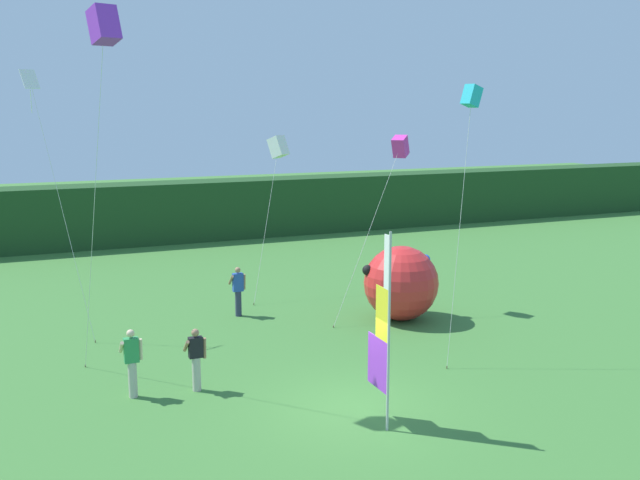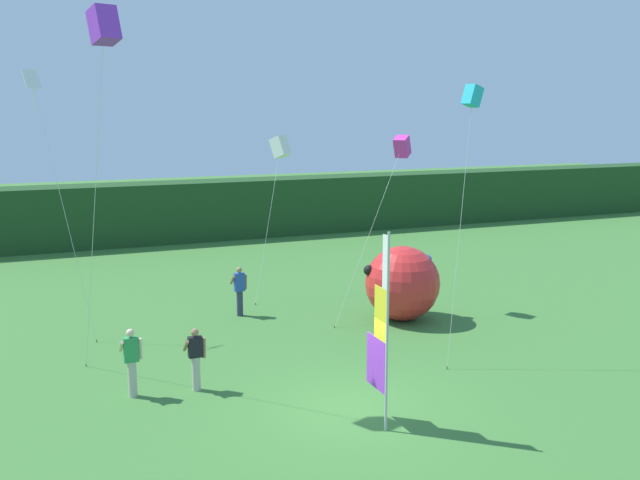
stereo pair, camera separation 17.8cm
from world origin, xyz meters
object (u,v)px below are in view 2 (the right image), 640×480
at_px(person_far_left, 240,290).
at_px(kite_magenta_box_4, 402,147).
at_px(person_near_banner, 196,357).
at_px(inflatable_balloon, 402,283).
at_px(kite_white_diamond_2, 37,102).
at_px(kite_cyan_box_3, 472,98).
at_px(person_mid_field, 131,361).
at_px(kite_white_box_0, 280,147).
at_px(kite_purple_box_1, 104,26).
at_px(banner_flag, 381,334).

xyz_separation_m(person_far_left, kite_magenta_box_4, (5.79, -0.95, 4.89)).
xyz_separation_m(person_near_banner, inflatable_balloon, (7.94, 3.57, 0.40)).
relative_size(kite_white_diamond_2, kite_cyan_box_3, 1.06).
height_order(person_mid_field, kite_white_diamond_2, kite_white_diamond_2).
bearing_deg(person_near_banner, person_mid_field, 173.25).
height_order(person_near_banner, kite_white_box_0, kite_white_box_0).
xyz_separation_m(inflatable_balloon, kite_white_box_0, (-2.32, 5.98, 4.37)).
relative_size(person_near_banner, person_far_left, 0.95).
relative_size(person_near_banner, kite_purple_box_1, 0.17).
xyz_separation_m(person_mid_field, kite_magenta_box_4, (10.25, 4.97, 4.87)).
bearing_deg(banner_flag, kite_cyan_box_3, 38.36).
height_order(person_mid_field, kite_magenta_box_4, kite_magenta_box_4).
xyz_separation_m(person_near_banner, kite_magenta_box_4, (8.67, 5.16, 4.94)).
relative_size(person_near_banner, kite_white_diamond_2, 0.20).
height_order(kite_white_box_0, kite_purple_box_1, kite_purple_box_1).
distance_m(person_mid_field, kite_purple_box_1, 8.16).
distance_m(banner_flag, person_mid_field, 6.46).
distance_m(banner_flag, kite_magenta_box_4, 10.86).
bearing_deg(person_mid_field, inflatable_balloon, 19.57).
xyz_separation_m(person_far_left, kite_cyan_box_3, (5.21, -6.10, 6.54)).
relative_size(person_far_left, kite_magenta_box_4, 0.28).
height_order(inflatable_balloon, kite_white_box_0, kite_white_box_0).
distance_m(kite_white_box_0, kite_cyan_box_3, 10.03).
relative_size(person_near_banner, inflatable_balloon, 0.63).
distance_m(kite_purple_box_1, kite_cyan_box_3, 10.02).
xyz_separation_m(person_far_left, kite_purple_box_1, (-4.65, -5.39, 8.16)).
bearing_deg(banner_flag, person_near_banner, 133.45).
bearing_deg(person_far_left, kite_magenta_box_4, -9.37).
relative_size(kite_white_box_0, kite_white_diamond_2, 0.73).
height_order(banner_flag, person_near_banner, banner_flag).
height_order(banner_flag, kite_purple_box_1, kite_purple_box_1).
bearing_deg(kite_magenta_box_4, person_far_left, 170.63).
bearing_deg(kite_cyan_box_3, kite_purple_box_1, 175.85).
distance_m(person_mid_field, kite_magenta_box_4, 12.39).
height_order(person_far_left, kite_white_box_0, kite_white_box_0).
height_order(inflatable_balloon, kite_cyan_box_3, kite_cyan_box_3).
xyz_separation_m(kite_white_diamond_2, kite_magenta_box_4, (11.95, -1.61, -1.55)).
bearing_deg(person_near_banner, banner_flag, -46.55).
distance_m(person_near_banner, kite_white_box_0, 12.07).
bearing_deg(kite_cyan_box_3, person_far_left, 130.49).
bearing_deg(kite_purple_box_1, person_mid_field, -70.80).
height_order(banner_flag, kite_white_box_0, kite_white_box_0).
xyz_separation_m(banner_flag, kite_white_diamond_2, (-6.74, 10.42, 5.18)).
bearing_deg(person_mid_field, kite_white_box_0, 52.44).
xyz_separation_m(banner_flag, person_far_left, (-0.58, 9.77, -1.26)).
bearing_deg(person_mid_field, kite_white_diamond_2, 104.46).
bearing_deg(kite_white_diamond_2, kite_white_box_0, 17.38).
relative_size(person_mid_field, kite_purple_box_1, 0.19).
bearing_deg(person_near_banner, kite_white_box_0, 59.54).
bearing_deg(person_far_left, inflatable_balloon, -26.64).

